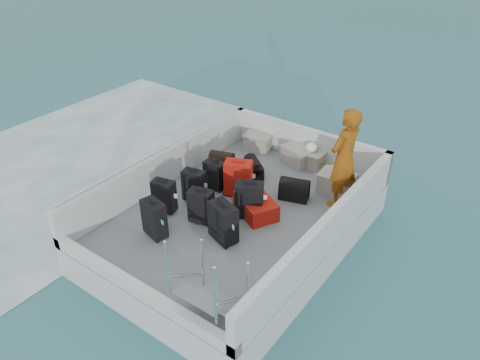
# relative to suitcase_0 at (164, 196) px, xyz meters

# --- Properties ---
(ground) EXTENTS (160.00, 160.00, 0.00)m
(ground) POSITION_rel_suitcase_0_xyz_m (1.07, 0.73, -0.93)
(ground) COLOR #1C5C65
(ground) RESTS_ON ground
(wake_foam) EXTENTS (10.00, 10.00, 0.00)m
(wake_foam) POSITION_rel_suitcase_0_xyz_m (-3.73, 0.73, -0.93)
(wake_foam) COLOR white
(wake_foam) RESTS_ON ground
(ferry_hull) EXTENTS (3.60, 5.00, 0.60)m
(ferry_hull) POSITION_rel_suitcase_0_xyz_m (1.07, 0.73, -0.63)
(ferry_hull) COLOR silver
(ferry_hull) RESTS_ON ground
(deck) EXTENTS (3.30, 4.70, 0.02)m
(deck) POSITION_rel_suitcase_0_xyz_m (1.07, 0.73, -0.32)
(deck) COLOR slate
(deck) RESTS_ON ferry_hull
(deck_fittings) EXTENTS (3.60, 5.00, 0.90)m
(deck_fittings) POSITION_rel_suitcase_0_xyz_m (1.42, 0.41, 0.07)
(deck_fittings) COLOR silver
(deck_fittings) RESTS_ON deck
(suitcase_0) EXTENTS (0.43, 0.30, 0.61)m
(suitcase_0) POSITION_rel_suitcase_0_xyz_m (0.00, 0.00, 0.00)
(suitcase_0) COLOR black
(suitcase_0) RESTS_ON deck
(suitcase_1) EXTENTS (0.44, 0.31, 0.61)m
(suitcase_1) POSITION_rel_suitcase_0_xyz_m (0.19, 0.57, -0.00)
(suitcase_1) COLOR black
(suitcase_1) RESTS_ON deck
(suitcase_2) EXTENTS (0.39, 0.24, 0.56)m
(suitcase_2) POSITION_rel_suitcase_0_xyz_m (0.24, 1.12, -0.02)
(suitcase_2) COLOR black
(suitcase_2) RESTS_ON deck
(suitcase_3) EXTENTS (0.47, 0.34, 0.65)m
(suitcase_3) POSITION_rel_suitcase_0_xyz_m (0.35, -0.59, 0.02)
(suitcase_3) COLOR black
(suitcase_3) RESTS_ON deck
(suitcase_4) EXTENTS (0.46, 0.34, 0.61)m
(suitcase_4) POSITION_rel_suitcase_0_xyz_m (0.72, 0.15, -0.00)
(suitcase_4) COLOR black
(suitcase_4) RESTS_ON deck
(suitcase_5) EXTENTS (0.57, 0.48, 0.68)m
(suitcase_5) POSITION_rel_suitcase_0_xyz_m (0.72, 1.21, 0.04)
(suitcase_5) COLOR #B61A0E
(suitcase_5) RESTS_ON deck
(suitcase_6) EXTENTS (0.55, 0.43, 0.67)m
(suitcase_6) POSITION_rel_suitcase_0_xyz_m (1.32, -0.02, 0.03)
(suitcase_6) COLOR black
(suitcase_6) RESTS_ON deck
(suitcase_7) EXTENTS (0.54, 0.46, 0.66)m
(suitcase_7) POSITION_rel_suitcase_0_xyz_m (1.29, 0.76, 0.02)
(suitcase_7) COLOR black
(suitcase_7) RESTS_ON deck
(suitcase_8) EXTENTS (0.95, 0.83, 0.31)m
(suitcase_8) POSITION_rel_suitcase_0_xyz_m (1.35, 0.88, -0.15)
(suitcase_8) COLOR #B61A0E
(suitcase_8) RESTS_ON deck
(duffel_0) EXTENTS (0.54, 0.43, 0.32)m
(duffel_0) POSITION_rel_suitcase_0_xyz_m (-0.07, 1.72, -0.15)
(duffel_0) COLOR black
(duffel_0) RESTS_ON deck
(duffel_1) EXTENTS (0.57, 0.54, 0.32)m
(duffel_1) POSITION_rel_suitcase_0_xyz_m (0.61, 1.87, -0.15)
(duffel_1) COLOR black
(duffel_1) RESTS_ON deck
(duffel_2) EXTENTS (0.60, 0.44, 0.32)m
(duffel_2) POSITION_rel_suitcase_0_xyz_m (1.64, 1.70, -0.15)
(duffel_2) COLOR black
(duffel_2) RESTS_ON deck
(crate_0) EXTENTS (0.60, 0.47, 0.33)m
(crate_0) POSITION_rel_suitcase_0_xyz_m (0.02, 2.89, -0.14)
(crate_0) COLOR #A39B8E
(crate_0) RESTS_ON deck
(crate_1) EXTENTS (0.67, 0.55, 0.35)m
(crate_1) POSITION_rel_suitcase_0_xyz_m (1.03, 2.85, -0.13)
(crate_1) COLOR #A39B8E
(crate_1) RESTS_ON deck
(crate_2) EXTENTS (0.54, 0.39, 0.32)m
(crate_2) POSITION_rel_suitcase_0_xyz_m (1.30, 2.93, -0.15)
(crate_2) COLOR #A39B8E
(crate_2) RESTS_ON deck
(crate_3) EXTENTS (0.64, 0.46, 0.37)m
(crate_3) POSITION_rel_suitcase_0_xyz_m (2.17, 2.33, -0.12)
(crate_3) COLOR #A39B8E
(crate_3) RESTS_ON deck
(yellow_bag) EXTENTS (0.28, 0.26, 0.22)m
(yellow_bag) POSITION_rel_suitcase_0_xyz_m (1.85, 2.91, -0.20)
(yellow_bag) COLOR gold
(yellow_bag) RESTS_ON deck
(white_bag) EXTENTS (0.24, 0.24, 0.18)m
(white_bag) POSITION_rel_suitcase_0_xyz_m (1.30, 2.93, 0.10)
(white_bag) COLOR white
(white_bag) RESTS_ON crate_2
(passenger) EXTENTS (0.56, 0.75, 1.85)m
(passenger) POSITION_rel_suitcase_0_xyz_m (2.37, 2.05, 0.62)
(passenger) COLOR #C56212
(passenger) RESTS_ON deck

